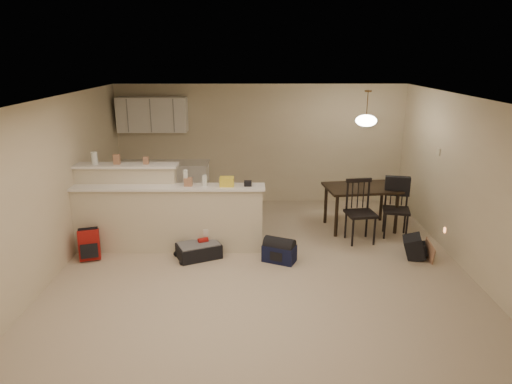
{
  "coord_description": "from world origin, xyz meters",
  "views": [
    {
      "loc": [
        -0.12,
        -5.99,
        3.09
      ],
      "look_at": [
        -0.1,
        0.7,
        1.05
      ],
      "focal_mm": 32.0,
      "sensor_mm": 36.0,
      "label": 1
    }
  ],
  "objects_px": {
    "suitcase": "(199,251)",
    "navy_duffel": "(279,253)",
    "black_daypack": "(414,247)",
    "dining_chair_near": "(361,212)",
    "red_backpack": "(89,245)",
    "dining_table": "(361,192)",
    "pendant_lamp": "(366,120)",
    "dining_chair_far": "(396,209)"
  },
  "relations": [
    {
      "from": "suitcase",
      "to": "navy_duffel",
      "type": "relative_size",
      "value": 1.33
    },
    {
      "from": "black_daypack",
      "to": "dining_chair_near",
      "type": "bearing_deg",
      "value": 63.63
    },
    {
      "from": "suitcase",
      "to": "black_daypack",
      "type": "bearing_deg",
      "value": -24.28
    },
    {
      "from": "red_backpack",
      "to": "black_daypack",
      "type": "relative_size",
      "value": 1.23
    },
    {
      "from": "dining_table",
      "to": "black_daypack",
      "type": "relative_size",
      "value": 3.57
    },
    {
      "from": "dining_table",
      "to": "pendant_lamp",
      "type": "distance_m",
      "value": 1.29
    },
    {
      "from": "suitcase",
      "to": "red_backpack",
      "type": "distance_m",
      "value": 1.7
    },
    {
      "from": "dining_chair_near",
      "to": "suitcase",
      "type": "distance_m",
      "value": 2.78
    },
    {
      "from": "dining_chair_far",
      "to": "red_backpack",
      "type": "bearing_deg",
      "value": -157.3
    },
    {
      "from": "dining_chair_far",
      "to": "navy_duffel",
      "type": "xyz_separation_m",
      "value": [
        -2.08,
        -1.02,
        -0.37
      ]
    },
    {
      "from": "dining_table",
      "to": "pendant_lamp",
      "type": "bearing_deg",
      "value": 56.03
    },
    {
      "from": "dining_chair_far",
      "to": "suitcase",
      "type": "bearing_deg",
      "value": -153.02
    },
    {
      "from": "dining_chair_far",
      "to": "pendant_lamp",
      "type": "bearing_deg",
      "value": 156.45
    },
    {
      "from": "dining_table",
      "to": "red_backpack",
      "type": "xyz_separation_m",
      "value": [
        -4.5,
        -1.31,
        -0.46
      ]
    },
    {
      "from": "navy_duffel",
      "to": "dining_chair_near",
      "type": "bearing_deg",
      "value": 53.12
    },
    {
      "from": "red_backpack",
      "to": "navy_duffel",
      "type": "xyz_separation_m",
      "value": [
        2.96,
        -0.1,
        -0.1
      ]
    },
    {
      "from": "dining_chair_near",
      "to": "pendant_lamp",
      "type": "bearing_deg",
      "value": 69.78
    },
    {
      "from": "dining_chair_far",
      "to": "dining_chair_near",
      "type": "bearing_deg",
      "value": -147.61
    },
    {
      "from": "pendant_lamp",
      "to": "black_daypack",
      "type": "distance_m",
      "value": 2.29
    },
    {
      "from": "suitcase",
      "to": "dining_chair_far",
      "type": "bearing_deg",
      "value": -9.64
    },
    {
      "from": "dining_table",
      "to": "suitcase",
      "type": "bearing_deg",
      "value": -163.18
    },
    {
      "from": "red_backpack",
      "to": "dining_chair_near",
      "type": "bearing_deg",
      "value": -8.19
    },
    {
      "from": "suitcase",
      "to": "navy_duffel",
      "type": "xyz_separation_m",
      "value": [
        1.26,
        -0.15,
        0.02
      ]
    },
    {
      "from": "pendant_lamp",
      "to": "dining_table",
      "type": "bearing_deg",
      "value": -116.57
    },
    {
      "from": "red_backpack",
      "to": "black_daypack",
      "type": "distance_m",
      "value": 5.09
    },
    {
      "from": "suitcase",
      "to": "red_backpack",
      "type": "height_order",
      "value": "red_backpack"
    },
    {
      "from": "navy_duffel",
      "to": "suitcase",
      "type": "bearing_deg",
      "value": -162.69
    },
    {
      "from": "dining_chair_far",
      "to": "red_backpack",
      "type": "distance_m",
      "value": 5.13
    },
    {
      "from": "suitcase",
      "to": "red_backpack",
      "type": "xyz_separation_m",
      "value": [
        -1.7,
        -0.05,
        0.12
      ]
    },
    {
      "from": "red_backpack",
      "to": "navy_duffel",
      "type": "relative_size",
      "value": 0.95
    },
    {
      "from": "pendant_lamp",
      "to": "suitcase",
      "type": "height_order",
      "value": "pendant_lamp"
    },
    {
      "from": "suitcase",
      "to": "pendant_lamp",
      "type": "bearing_deg",
      "value": -0.04
    },
    {
      "from": "navy_duffel",
      "to": "dining_chair_far",
      "type": "bearing_deg",
      "value": 50.39
    },
    {
      "from": "suitcase",
      "to": "black_daypack",
      "type": "distance_m",
      "value": 3.39
    },
    {
      "from": "pendant_lamp",
      "to": "dining_chair_near",
      "type": "height_order",
      "value": "pendant_lamp"
    },
    {
      "from": "dining_chair_near",
      "to": "red_backpack",
      "type": "relative_size",
      "value": 2.29
    },
    {
      "from": "dining_chair_far",
      "to": "black_daypack",
      "type": "xyz_separation_m",
      "value": [
        0.05,
        -0.87,
        -0.34
      ]
    },
    {
      "from": "navy_duffel",
      "to": "black_daypack",
      "type": "distance_m",
      "value": 2.14
    },
    {
      "from": "dining_table",
      "to": "navy_duffel",
      "type": "xyz_separation_m",
      "value": [
        -1.54,
        -1.41,
        -0.56
      ]
    },
    {
      "from": "dining_chair_far",
      "to": "suitcase",
      "type": "xyz_separation_m",
      "value": [
        -3.34,
        -0.87,
        -0.4
      ]
    },
    {
      "from": "suitcase",
      "to": "black_daypack",
      "type": "xyz_separation_m",
      "value": [
        3.39,
        0.0,
        0.06
      ]
    },
    {
      "from": "dining_chair_far",
      "to": "black_daypack",
      "type": "height_order",
      "value": "dining_chair_far"
    }
  ]
}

